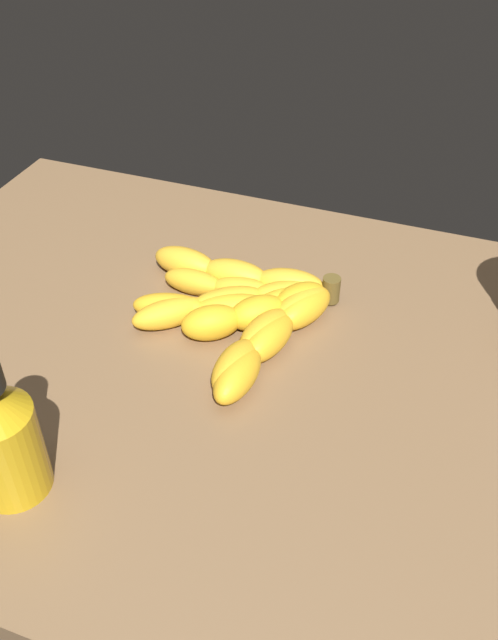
{
  "coord_description": "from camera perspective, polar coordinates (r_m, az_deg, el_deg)",
  "views": [
    {
      "loc": [
        20.43,
        -47.44,
        47.61
      ],
      "look_at": [
        2.36,
        1.88,
        3.95
      ],
      "focal_mm": 38.54,
      "sensor_mm": 36.0,
      "label": 1
    }
  ],
  "objects": [
    {
      "name": "banana_bunch",
      "position": [
        0.73,
        0.02,
        1.01
      ],
      "size": [
        22.68,
        21.81,
        3.73
      ],
      "color": "gold",
      "rests_on": "ground_plane"
    },
    {
      "name": "honey_bottle",
      "position": [
        0.58,
        -19.95,
        -9.04
      ],
      "size": [
        6.13,
        6.13,
        13.84
      ],
      "color": "gold",
      "rests_on": "ground_plane"
    },
    {
      "name": "ground_plane",
      "position": [
        0.71,
        -2.3,
        -3.89
      ],
      "size": [
        84.58,
        63.14,
        3.08
      ],
      "primitive_type": "cube",
      "color": "brown"
    }
  ]
}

